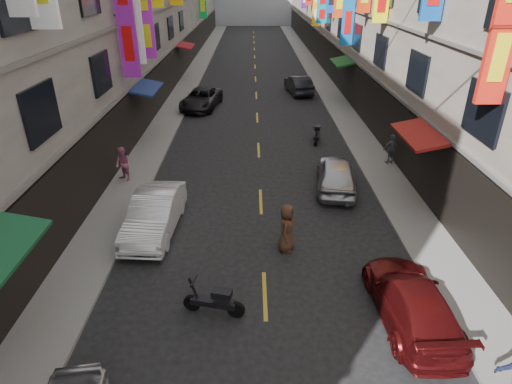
{
  "coord_description": "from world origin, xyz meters",
  "views": [
    {
      "loc": [
        -0.37,
        1.92,
        8.64
      ],
      "look_at": [
        -0.28,
        10.59,
        4.22
      ],
      "focal_mm": 30.0,
      "sensor_mm": 36.0,
      "label": 1
    }
  ],
  "objects_px": {
    "pedestrian_lfar": "(123,164)",
    "scooter_crossing": "(215,301)",
    "car_right_far": "(299,85)",
    "pedestrian_crossing": "(287,228)",
    "pedestrian_rfar": "(392,149)",
    "car_left_far": "(201,99)",
    "car_left_mid": "(154,214)",
    "scooter_far_right": "(317,134)",
    "car_right_near": "(412,301)",
    "car_right_mid": "(336,174)"
  },
  "relations": [
    {
      "from": "car_left_far",
      "to": "pedestrian_lfar",
      "type": "bearing_deg",
      "value": -91.17
    },
    {
      "from": "pedestrian_lfar",
      "to": "pedestrian_crossing",
      "type": "bearing_deg",
      "value": 0.85
    },
    {
      "from": "car_left_far",
      "to": "pedestrian_crossing",
      "type": "distance_m",
      "value": 18.59
    },
    {
      "from": "car_right_mid",
      "to": "car_right_far",
      "type": "relative_size",
      "value": 0.97
    },
    {
      "from": "car_right_far",
      "to": "car_right_mid",
      "type": "bearing_deg",
      "value": 81.41
    },
    {
      "from": "car_right_mid",
      "to": "car_right_far",
      "type": "height_order",
      "value": "car_right_mid"
    },
    {
      "from": "car_left_far",
      "to": "car_right_far",
      "type": "relative_size",
      "value": 1.13
    },
    {
      "from": "car_left_mid",
      "to": "car_right_far",
      "type": "distance_m",
      "value": 22.16
    },
    {
      "from": "car_right_far",
      "to": "pedestrian_lfar",
      "type": "bearing_deg",
      "value": 51.31
    },
    {
      "from": "car_right_mid",
      "to": "pedestrian_rfar",
      "type": "height_order",
      "value": "pedestrian_rfar"
    },
    {
      "from": "car_left_far",
      "to": "pedestrian_rfar",
      "type": "distance_m",
      "value": 14.97
    },
    {
      "from": "car_left_far",
      "to": "car_right_far",
      "type": "bearing_deg",
      "value": 38.69
    },
    {
      "from": "pedestrian_lfar",
      "to": "car_left_far",
      "type": "bearing_deg",
      "value": 118.51
    },
    {
      "from": "car_right_far",
      "to": "pedestrian_rfar",
      "type": "relative_size",
      "value": 2.84
    },
    {
      "from": "scooter_far_right",
      "to": "car_left_far",
      "type": "relative_size",
      "value": 0.36
    },
    {
      "from": "pedestrian_rfar",
      "to": "pedestrian_crossing",
      "type": "height_order",
      "value": "pedestrian_crossing"
    },
    {
      "from": "scooter_crossing",
      "to": "scooter_far_right",
      "type": "relative_size",
      "value": 1.0
    },
    {
      "from": "scooter_far_right",
      "to": "car_right_mid",
      "type": "bearing_deg",
      "value": 102.43
    },
    {
      "from": "pedestrian_lfar",
      "to": "pedestrian_rfar",
      "type": "bearing_deg",
      "value": 47.04
    },
    {
      "from": "scooter_crossing",
      "to": "car_left_mid",
      "type": "distance_m",
      "value": 5.15
    },
    {
      "from": "car_right_far",
      "to": "pedestrian_lfar",
      "type": "relative_size",
      "value": 2.69
    },
    {
      "from": "car_left_mid",
      "to": "pedestrian_crossing",
      "type": "relative_size",
      "value": 2.53
    },
    {
      "from": "car_right_near",
      "to": "car_right_far",
      "type": "distance_m",
      "value": 25.63
    },
    {
      "from": "pedestrian_rfar",
      "to": "pedestrian_crossing",
      "type": "bearing_deg",
      "value": 40.01
    },
    {
      "from": "pedestrian_rfar",
      "to": "scooter_far_right",
      "type": "bearing_deg",
      "value": -59.49
    },
    {
      "from": "scooter_far_right",
      "to": "pedestrian_rfar",
      "type": "bearing_deg",
      "value": 144.62
    },
    {
      "from": "car_right_near",
      "to": "car_left_far",
      "type": "bearing_deg",
      "value": -71.0
    },
    {
      "from": "pedestrian_crossing",
      "to": "pedestrian_lfar",
      "type": "bearing_deg",
      "value": 67.89
    },
    {
      "from": "car_right_mid",
      "to": "scooter_far_right",
      "type": "bearing_deg",
      "value": -81.55
    },
    {
      "from": "car_right_mid",
      "to": "pedestrian_lfar",
      "type": "bearing_deg",
      "value": 4.16
    },
    {
      "from": "car_left_mid",
      "to": "scooter_far_right",
      "type": "bearing_deg",
      "value": 55.72
    },
    {
      "from": "pedestrian_lfar",
      "to": "scooter_far_right",
      "type": "bearing_deg",
      "value": 68.02
    },
    {
      "from": "car_left_far",
      "to": "car_right_mid",
      "type": "distance_m",
      "value": 15.06
    },
    {
      "from": "pedestrian_lfar",
      "to": "car_right_near",
      "type": "bearing_deg",
      "value": -2.36
    },
    {
      "from": "car_right_far",
      "to": "pedestrian_crossing",
      "type": "distance_m",
      "value": 22.32
    },
    {
      "from": "scooter_far_right",
      "to": "pedestrian_lfar",
      "type": "height_order",
      "value": "pedestrian_lfar"
    },
    {
      "from": "car_right_mid",
      "to": "car_left_mid",
      "type": "bearing_deg",
      "value": 33.79
    },
    {
      "from": "scooter_crossing",
      "to": "pedestrian_crossing",
      "type": "bearing_deg",
      "value": -22.39
    },
    {
      "from": "car_left_mid",
      "to": "car_left_far",
      "type": "height_order",
      "value": "car_left_mid"
    },
    {
      "from": "car_right_far",
      "to": "car_left_far",
      "type": "bearing_deg",
      "value": 21.09
    },
    {
      "from": "scooter_crossing",
      "to": "pedestrian_rfar",
      "type": "bearing_deg",
      "value": -24.27
    },
    {
      "from": "car_right_mid",
      "to": "pedestrian_rfar",
      "type": "distance_m",
      "value": 4.09
    },
    {
      "from": "scooter_crossing",
      "to": "pedestrian_rfar",
      "type": "distance_m",
      "value": 13.27
    },
    {
      "from": "car_right_near",
      "to": "pedestrian_lfar",
      "type": "relative_size",
      "value": 2.77
    },
    {
      "from": "pedestrian_lfar",
      "to": "scooter_crossing",
      "type": "bearing_deg",
      "value": -22.15
    },
    {
      "from": "car_right_far",
      "to": "pedestrian_rfar",
      "type": "xyz_separation_m",
      "value": [
        3.16,
        -14.79,
        0.17
      ]
    },
    {
      "from": "car_right_far",
      "to": "pedestrian_rfar",
      "type": "bearing_deg",
      "value": 93.6
    },
    {
      "from": "car_left_far",
      "to": "car_left_mid",
      "type": "bearing_deg",
      "value": -80.86
    },
    {
      "from": "scooter_crossing",
      "to": "car_right_mid",
      "type": "distance_m",
      "value": 9.35
    },
    {
      "from": "car_right_far",
      "to": "pedestrian_crossing",
      "type": "bearing_deg",
      "value": 74.78
    }
  ]
}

